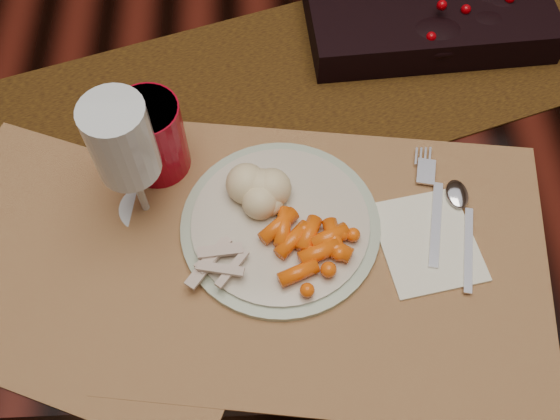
{
  "coord_description": "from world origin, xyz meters",
  "views": [
    {
      "loc": [
        -0.04,
        -0.65,
        1.42
      ],
      "look_at": [
        -0.03,
        -0.29,
        0.8
      ],
      "focal_mm": 40.0,
      "sensor_mm": 36.0,
      "label": 1
    }
  ],
  "objects_px": {
    "centerpiece": "(429,11)",
    "mashed_potatoes": "(256,194)",
    "placemat_main": "(334,259)",
    "dinner_plate": "(280,225)",
    "baby_carrots": "(301,246)",
    "turkey_shreds": "(219,259)",
    "dining_table": "(288,188)",
    "wine_glass": "(130,166)",
    "napkin": "(427,242)",
    "red_cup": "(153,138)"
  },
  "relations": [
    {
      "from": "centerpiece",
      "to": "mashed_potatoes",
      "type": "xyz_separation_m",
      "value": [
        -0.25,
        -0.3,
        0.0
      ]
    },
    {
      "from": "placemat_main",
      "to": "dinner_plate",
      "type": "bearing_deg",
      "value": 151.88
    },
    {
      "from": "baby_carrots",
      "to": "turkey_shreds",
      "type": "distance_m",
      "value": 0.09
    },
    {
      "from": "dining_table",
      "to": "wine_glass",
      "type": "bearing_deg",
      "value": -126.73
    },
    {
      "from": "centerpiece",
      "to": "napkin",
      "type": "distance_m",
      "value": 0.36
    },
    {
      "from": "placemat_main",
      "to": "baby_carrots",
      "type": "xyz_separation_m",
      "value": [
        -0.04,
        0.01,
        0.03
      ]
    },
    {
      "from": "baby_carrots",
      "to": "red_cup",
      "type": "distance_m",
      "value": 0.22
    },
    {
      "from": "dinner_plate",
      "to": "wine_glass",
      "type": "relative_size",
      "value": 1.24
    },
    {
      "from": "placemat_main",
      "to": "turkey_shreds",
      "type": "height_order",
      "value": "turkey_shreds"
    },
    {
      "from": "dining_table",
      "to": "red_cup",
      "type": "relative_size",
      "value": 16.55
    },
    {
      "from": "baby_carrots",
      "to": "turkey_shreds",
      "type": "relative_size",
      "value": 1.28
    },
    {
      "from": "centerpiece",
      "to": "placemat_main",
      "type": "relative_size",
      "value": 0.69
    },
    {
      "from": "centerpiece",
      "to": "baby_carrots",
      "type": "distance_m",
      "value": 0.42
    },
    {
      "from": "centerpiece",
      "to": "dinner_plate",
      "type": "xyz_separation_m",
      "value": [
        -0.23,
        -0.32,
        -0.03
      ]
    },
    {
      "from": "dinner_plate",
      "to": "red_cup",
      "type": "xyz_separation_m",
      "value": [
        -0.15,
        0.1,
        0.05
      ]
    },
    {
      "from": "dinner_plate",
      "to": "baby_carrots",
      "type": "relative_size",
      "value": 2.47
    },
    {
      "from": "red_cup",
      "to": "wine_glass",
      "type": "relative_size",
      "value": 0.56
    },
    {
      "from": "red_cup",
      "to": "wine_glass",
      "type": "height_order",
      "value": "wine_glass"
    },
    {
      "from": "dining_table",
      "to": "placemat_main",
      "type": "height_order",
      "value": "placemat_main"
    },
    {
      "from": "placemat_main",
      "to": "mashed_potatoes",
      "type": "bearing_deg",
      "value": 149.62
    },
    {
      "from": "mashed_potatoes",
      "to": "napkin",
      "type": "xyz_separation_m",
      "value": [
        0.2,
        -0.05,
        -0.04
      ]
    },
    {
      "from": "centerpiece",
      "to": "red_cup",
      "type": "distance_m",
      "value": 0.44
    },
    {
      "from": "mashed_potatoes",
      "to": "red_cup",
      "type": "height_order",
      "value": "red_cup"
    },
    {
      "from": "dining_table",
      "to": "red_cup",
      "type": "bearing_deg",
      "value": -132.95
    },
    {
      "from": "napkin",
      "to": "placemat_main",
      "type": "bearing_deg",
      "value": 178.21
    },
    {
      "from": "dinner_plate",
      "to": "red_cup",
      "type": "bearing_deg",
      "value": 146.21
    },
    {
      "from": "dining_table",
      "to": "mashed_potatoes",
      "type": "relative_size",
      "value": 21.56
    },
    {
      "from": "placemat_main",
      "to": "red_cup",
      "type": "height_order",
      "value": "red_cup"
    },
    {
      "from": "centerpiece",
      "to": "mashed_potatoes",
      "type": "relative_size",
      "value": 4.12
    },
    {
      "from": "dinner_plate",
      "to": "dining_table",
      "type": "bearing_deg",
      "value": 84.7
    },
    {
      "from": "napkin",
      "to": "baby_carrots",
      "type": "bearing_deg",
      "value": 173.57
    },
    {
      "from": "baby_carrots",
      "to": "red_cup",
      "type": "height_order",
      "value": "red_cup"
    },
    {
      "from": "baby_carrots",
      "to": "turkey_shreds",
      "type": "bearing_deg",
      "value": -172.54
    },
    {
      "from": "napkin",
      "to": "dining_table",
      "type": "bearing_deg",
      "value": 104.57
    },
    {
      "from": "dining_table",
      "to": "mashed_potatoes",
      "type": "xyz_separation_m",
      "value": [
        -0.05,
        -0.27,
        0.42
      ]
    },
    {
      "from": "centerpiece",
      "to": "napkin",
      "type": "relative_size",
      "value": 2.68
    },
    {
      "from": "turkey_shreds",
      "to": "napkin",
      "type": "distance_m",
      "value": 0.25
    },
    {
      "from": "placemat_main",
      "to": "turkey_shreds",
      "type": "xyz_separation_m",
      "value": [
        -0.13,
        -0.01,
        0.03
      ]
    },
    {
      "from": "dinner_plate",
      "to": "wine_glass",
      "type": "distance_m",
      "value": 0.19
    },
    {
      "from": "red_cup",
      "to": "dinner_plate",
      "type": "bearing_deg",
      "value": -33.79
    },
    {
      "from": "dining_table",
      "to": "red_cup",
      "type": "height_order",
      "value": "red_cup"
    },
    {
      "from": "centerpiece",
      "to": "dinner_plate",
      "type": "height_order",
      "value": "centerpiece"
    },
    {
      "from": "dinner_plate",
      "to": "baby_carrots",
      "type": "bearing_deg",
      "value": -59.98
    },
    {
      "from": "centerpiece",
      "to": "napkin",
      "type": "bearing_deg",
      "value": -98.57
    },
    {
      "from": "turkey_shreds",
      "to": "wine_glass",
      "type": "xyz_separation_m",
      "value": [
        -0.09,
        0.08,
        0.07
      ]
    },
    {
      "from": "placemat_main",
      "to": "baby_carrots",
      "type": "relative_size",
      "value": 5.15
    },
    {
      "from": "baby_carrots",
      "to": "mashed_potatoes",
      "type": "bearing_deg",
      "value": 127.93
    },
    {
      "from": "dinner_plate",
      "to": "napkin",
      "type": "bearing_deg",
      "value": -9.1
    },
    {
      "from": "dining_table",
      "to": "turkey_shreds",
      "type": "xyz_separation_m",
      "value": [
        -0.1,
        -0.34,
        0.4
      ]
    },
    {
      "from": "red_cup",
      "to": "centerpiece",
      "type": "bearing_deg",
      "value": 30.67
    }
  ]
}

